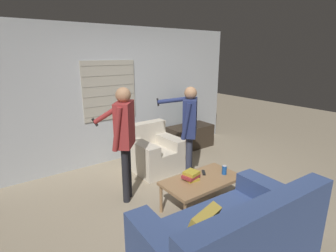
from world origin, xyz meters
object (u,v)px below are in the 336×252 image
Objects in this scene: person_left_standing at (124,132)px; soda_can at (224,170)px; coffee_table at (202,182)px; spare_remote at (204,173)px; couch_blue at (231,243)px; person_right_standing at (189,123)px; tv at (190,114)px; book_stack at (191,176)px; armchair_beige at (153,152)px.

soda_can is at bearing -89.28° from person_left_standing.
spare_remote is at bearing 38.83° from coffee_table.
couch_blue is 13.59× the size of spare_remote.
soda_can is at bearing -138.79° from person_right_standing.
spare_remote is at bearing 61.11° from couch_blue.
couch_blue is 1.11m from coffee_table.
tv is 0.45× the size of person_left_standing.
spare_remote is at bearing -89.19° from person_left_standing.
book_stack is (-0.12, 0.08, 0.10)m from coffee_table.
soda_can is (-0.05, -0.82, -0.49)m from person_right_standing.
person_left_standing reaches higher than soda_can.
spare_remote is at bearing 7.48° from book_stack.
couch_blue is 1.27m from soda_can.
person_left_standing reaches higher than armchair_beige.
couch_blue is at bearing -85.58° from spare_remote.
person_left_standing is 12.96× the size of soda_can.
armchair_beige is 1.38m from spare_remote.
person_right_standing reaches higher than spare_remote.
person_left_standing reaches higher than spare_remote.
coffee_table is (0.53, 0.97, 0.06)m from couch_blue.
person_right_standing is 6.56× the size of book_stack.
tv is 3.10× the size of book_stack.
coffee_table is at bearing 64.13° from couch_blue.
person_right_standing is at bearing 4.28° from tv.
person_right_standing is 0.95m from soda_can.
book_stack is at bearing -101.10° from person_left_standing.
tv reaches higher than spare_remote.
person_right_standing reaches higher than soda_can.
coffee_table is at bearing 168.17° from soda_can.
person_left_standing is at bearing 176.09° from spare_remote.
tv is 1.62m from person_right_standing.
book_stack is (-0.32, -1.41, 0.18)m from armchair_beige.
couch_blue is 2.00× the size of armchair_beige.
person_right_standing is at bearing 64.35° from couch_blue.
soda_can is (0.48, -0.15, 0.01)m from book_stack.
armchair_beige reaches higher than spare_remote.
soda_can reaches higher than book_stack.
soda_can reaches higher than spare_remote.
person_right_standing is (0.40, 0.75, 0.59)m from coffee_table.
person_left_standing reaches higher than couch_blue.
coffee_table is 0.18m from book_stack.
tv is at bearing 58.42° from couch_blue.
person_right_standing is at bearing 51.81° from book_stack.
armchair_beige is at bearing 95.60° from soda_can.
person_right_standing is at bearing -52.88° from person_left_standing.
couch_blue is at bearing -134.77° from soda_can.
coffee_table is (-0.20, -1.49, 0.08)m from armchair_beige.
spare_remote is (0.84, -0.71, -0.58)m from person_left_standing.
person_left_standing is at bearing 139.66° from soda_can.
person_right_standing is (0.20, -0.74, 0.67)m from armchair_beige.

